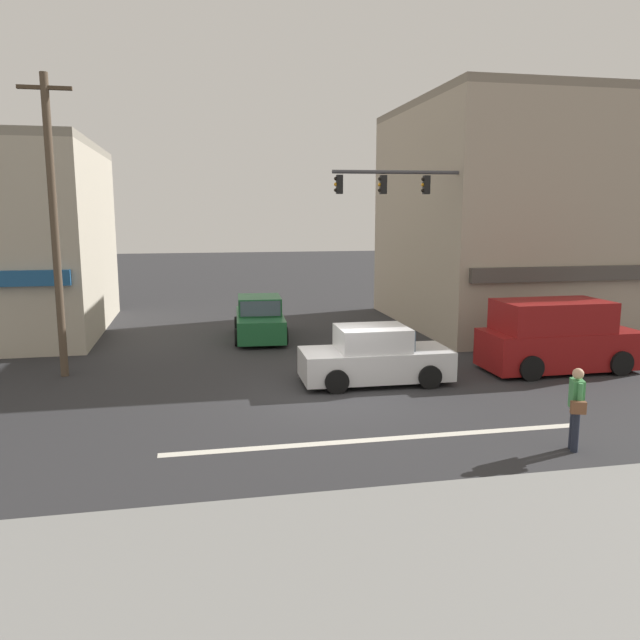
% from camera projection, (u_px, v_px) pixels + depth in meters
% --- Properties ---
extents(ground_plane, '(120.00, 120.00, 0.00)m').
position_uv_depth(ground_plane, '(342.00, 393.00, 16.33)').
color(ground_plane, '#2B2B2D').
extents(lane_marking_stripe, '(9.00, 0.24, 0.01)m').
position_uv_depth(lane_marking_stripe, '(380.00, 439.00, 12.94)').
color(lane_marking_stripe, silver).
rests_on(lane_marking_stripe, ground).
extents(sidewalk_curb, '(40.00, 5.00, 0.16)m').
position_uv_depth(sidewalk_curb, '(492.00, 569.00, 8.10)').
color(sidewalk_curb, gray).
rests_on(sidewalk_curb, ground).
extents(building_right_corner, '(13.21, 10.22, 9.02)m').
position_uv_depth(building_right_corner, '(559.00, 216.00, 26.38)').
color(building_right_corner, tan).
rests_on(building_right_corner, ground).
extents(utility_pole_near_left, '(1.40, 0.22, 8.35)m').
position_uv_depth(utility_pole_near_left, '(54.00, 225.00, 17.27)').
color(utility_pole_near_left, brown).
rests_on(utility_pole_near_left, ground).
extents(utility_pole_far_right, '(1.40, 0.22, 8.84)m').
position_uv_depth(utility_pole_far_right, '(520.00, 215.00, 23.00)').
color(utility_pole_far_right, brown).
rests_on(utility_pole_far_right, ground).
extents(traffic_light_mast, '(4.88, 0.56, 6.20)m').
position_uv_depth(traffic_light_mast, '(436.00, 223.00, 20.63)').
color(traffic_light_mast, '#47474C').
rests_on(traffic_light_mast, ground).
extents(sedan_crossing_center, '(4.12, 1.92, 1.58)m').
position_uv_depth(sedan_crossing_center, '(375.00, 358.00, 17.17)').
color(sedan_crossing_center, silver).
rests_on(sedan_crossing_center, ground).
extents(sedan_waiting_far, '(2.07, 4.20, 1.58)m').
position_uv_depth(sedan_waiting_far, '(260.00, 320.00, 23.28)').
color(sedan_waiting_far, '#1E6033').
rests_on(sedan_waiting_far, ground).
extents(van_crossing_rightbound, '(4.61, 2.07, 2.11)m').
position_uv_depth(van_crossing_rightbound, '(557.00, 337.00, 18.46)').
color(van_crossing_rightbound, maroon).
rests_on(van_crossing_rightbound, ground).
extents(pedestrian_foreground_with_bag, '(0.46, 0.66, 1.67)m').
position_uv_depth(pedestrian_foreground_with_bag, '(576.00, 404.00, 12.18)').
color(pedestrian_foreground_with_bag, '#232838').
rests_on(pedestrian_foreground_with_bag, ground).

